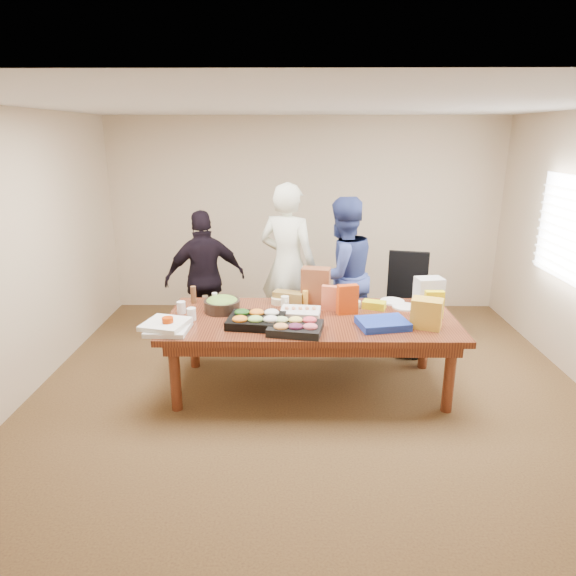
{
  "coord_description": "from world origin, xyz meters",
  "views": [
    {
      "loc": [
        -0.17,
        -4.56,
        2.46
      ],
      "look_at": [
        -0.22,
        0.1,
        1.02
      ],
      "focal_mm": 31.17,
      "sensor_mm": 36.0,
      "label": 1
    }
  ],
  "objects_px": {
    "salad_bowl": "(222,306)",
    "conference_table": "(310,353)",
    "office_chair": "(410,307)",
    "sheet_cake": "(300,313)",
    "person_center": "(288,265)",
    "person_right": "(341,275)"
  },
  "relations": [
    {
      "from": "sheet_cake",
      "to": "salad_bowl",
      "type": "xyz_separation_m",
      "value": [
        -0.78,
        0.13,
        0.03
      ]
    },
    {
      "from": "conference_table",
      "to": "office_chair",
      "type": "xyz_separation_m",
      "value": [
        1.18,
        0.9,
        0.18
      ]
    },
    {
      "from": "conference_table",
      "to": "salad_bowl",
      "type": "distance_m",
      "value": 1.0
    },
    {
      "from": "salad_bowl",
      "to": "conference_table",
      "type": "bearing_deg",
      "value": -10.9
    },
    {
      "from": "sheet_cake",
      "to": "salad_bowl",
      "type": "height_order",
      "value": "salad_bowl"
    },
    {
      "from": "office_chair",
      "to": "salad_bowl",
      "type": "relative_size",
      "value": 3.04
    },
    {
      "from": "sheet_cake",
      "to": "salad_bowl",
      "type": "bearing_deg",
      "value": 177.78
    },
    {
      "from": "conference_table",
      "to": "salad_bowl",
      "type": "height_order",
      "value": "salad_bowl"
    },
    {
      "from": "person_right",
      "to": "conference_table",
      "type": "bearing_deg",
      "value": 40.32
    },
    {
      "from": "conference_table",
      "to": "sheet_cake",
      "type": "relative_size",
      "value": 7.36
    },
    {
      "from": "person_right",
      "to": "salad_bowl",
      "type": "xyz_separation_m",
      "value": [
        -1.27,
        -0.8,
        -0.09
      ]
    },
    {
      "from": "person_center",
      "to": "person_right",
      "type": "xyz_separation_m",
      "value": [
        0.62,
        -0.2,
        -0.07
      ]
    },
    {
      "from": "conference_table",
      "to": "salad_bowl",
      "type": "relative_size",
      "value": 7.73
    },
    {
      "from": "salad_bowl",
      "to": "person_center",
      "type": "bearing_deg",
      "value": 56.96
    },
    {
      "from": "person_center",
      "to": "sheet_cake",
      "type": "bearing_deg",
      "value": 121.6
    },
    {
      "from": "person_center",
      "to": "person_right",
      "type": "bearing_deg",
      "value": -172.9
    },
    {
      "from": "conference_table",
      "to": "person_right",
      "type": "height_order",
      "value": "person_right"
    },
    {
      "from": "conference_table",
      "to": "salad_bowl",
      "type": "xyz_separation_m",
      "value": [
        -0.89,
        0.17,
        0.43
      ]
    },
    {
      "from": "salad_bowl",
      "to": "sheet_cake",
      "type": "bearing_deg",
      "value": -9.44
    },
    {
      "from": "person_center",
      "to": "person_right",
      "type": "relative_size",
      "value": 1.08
    },
    {
      "from": "conference_table",
      "to": "office_chair",
      "type": "bearing_deg",
      "value": 37.38
    },
    {
      "from": "person_center",
      "to": "salad_bowl",
      "type": "xyz_separation_m",
      "value": [
        -0.65,
        -1.0,
        -0.16
      ]
    }
  ]
}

